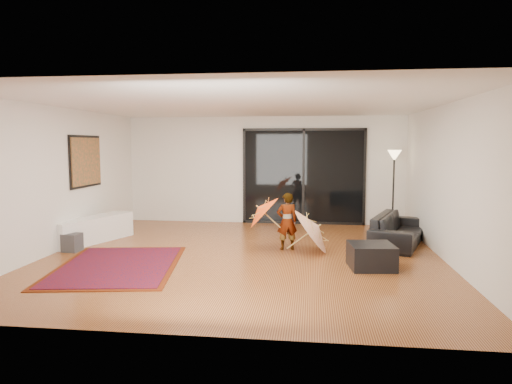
% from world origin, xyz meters
% --- Properties ---
extents(floor, '(7.00, 7.00, 0.00)m').
position_xyz_m(floor, '(0.00, 0.00, 0.00)').
color(floor, '#9F5B2B').
rests_on(floor, ground).
extents(ceiling, '(7.00, 7.00, 0.00)m').
position_xyz_m(ceiling, '(0.00, 0.00, 2.70)').
color(ceiling, white).
rests_on(ceiling, wall_back).
extents(wall_back, '(7.00, 0.00, 7.00)m').
position_xyz_m(wall_back, '(0.00, 3.50, 1.35)').
color(wall_back, silver).
rests_on(wall_back, floor).
extents(wall_front, '(7.00, 0.00, 7.00)m').
position_xyz_m(wall_front, '(0.00, -3.50, 1.35)').
color(wall_front, silver).
rests_on(wall_front, floor).
extents(wall_left, '(0.00, 7.00, 7.00)m').
position_xyz_m(wall_left, '(-3.50, 0.00, 1.35)').
color(wall_left, silver).
rests_on(wall_left, floor).
extents(wall_right, '(0.00, 7.00, 7.00)m').
position_xyz_m(wall_right, '(3.50, 0.00, 1.35)').
color(wall_right, silver).
rests_on(wall_right, floor).
extents(sliding_door, '(3.06, 0.07, 2.40)m').
position_xyz_m(sliding_door, '(1.00, 3.47, 1.20)').
color(sliding_door, black).
rests_on(sliding_door, wall_back).
extents(painting, '(0.04, 1.28, 1.08)m').
position_xyz_m(painting, '(-3.46, 1.00, 1.65)').
color(painting, black).
rests_on(painting, wall_left).
extents(media_console, '(1.08, 1.91, 0.52)m').
position_xyz_m(media_console, '(-3.25, 0.76, 0.26)').
color(media_console, white).
rests_on(media_console, floor).
extents(speaker, '(0.32, 0.32, 0.34)m').
position_xyz_m(speaker, '(-3.25, -0.06, 0.17)').
color(speaker, '#424244').
rests_on(speaker, floor).
extents(persian_rug, '(2.29, 2.92, 0.02)m').
position_xyz_m(persian_rug, '(-1.95, -0.97, 0.01)').
color(persian_rug, '#521B07').
rests_on(persian_rug, floor).
extents(sofa, '(1.46, 2.23, 0.61)m').
position_xyz_m(sofa, '(2.95, 1.31, 0.30)').
color(sofa, black).
rests_on(sofa, floor).
extents(ottoman, '(0.77, 0.77, 0.40)m').
position_xyz_m(ottoman, '(2.19, -0.57, 0.20)').
color(ottoman, black).
rests_on(ottoman, floor).
extents(floor_lamp, '(0.32, 0.32, 1.87)m').
position_xyz_m(floor_lamp, '(3.10, 2.89, 1.48)').
color(floor_lamp, black).
rests_on(floor_lamp, floor).
extents(child, '(0.46, 0.37, 1.09)m').
position_xyz_m(child, '(0.75, 0.58, 0.55)').
color(child, '#999999').
rests_on(child, floor).
extents(parasol_orange, '(0.65, 0.78, 0.86)m').
position_xyz_m(parasol_orange, '(0.20, 0.53, 0.73)').
color(parasol_orange, '#E9420C').
rests_on(parasol_orange, child).
extents(parasol_white, '(0.74, 0.97, 0.99)m').
position_xyz_m(parasol_white, '(1.35, 0.43, 0.50)').
color(parasol_white, beige).
rests_on(parasol_white, floor).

